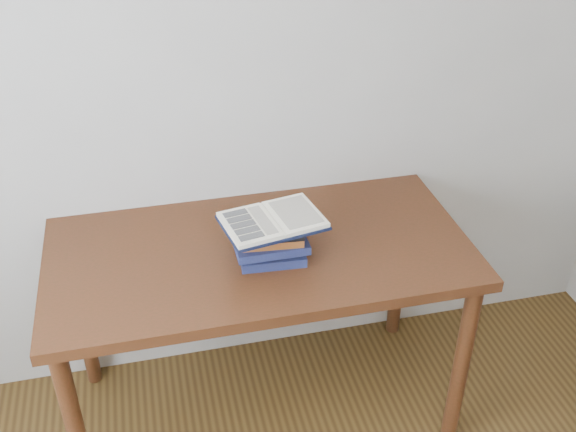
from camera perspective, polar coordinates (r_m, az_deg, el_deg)
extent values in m
cube|color=#ADAAA4|center=(2.43, -7.09, 11.70)|extent=(3.50, 0.04, 2.60)
cube|color=#4B2212|center=(2.37, -2.40, -3.15)|extent=(1.48, 0.74, 0.04)
cylinder|color=#4B2212|center=(2.60, 14.46, -12.06)|extent=(0.06, 0.06, 0.75)
cylinder|color=#4B2212|center=(2.86, -17.12, -7.76)|extent=(0.06, 0.06, 0.75)
cylinder|color=#4B2212|center=(3.02, 9.40, -4.11)|extent=(0.06, 0.06, 0.75)
cube|color=#171A47|center=(2.31, -1.43, -3.12)|extent=(0.23, 0.18, 0.03)
cube|color=#A28153|center=(2.29, -2.03, -2.58)|extent=(0.19, 0.13, 0.03)
cube|color=#171A47|center=(2.25, -1.50, -2.31)|extent=(0.24, 0.16, 0.03)
cube|color=#9E5523|center=(2.24, -1.60, -1.60)|extent=(0.23, 0.16, 0.03)
cube|color=black|center=(2.22, -1.50, -1.00)|extent=(0.22, 0.16, 0.03)
cube|color=black|center=(2.21, -1.31, -0.56)|extent=(0.36, 0.28, 0.01)
cube|color=white|center=(2.18, -3.28, -0.78)|extent=(0.19, 0.24, 0.01)
cube|color=white|center=(2.23, 0.59, 0.15)|extent=(0.19, 0.24, 0.01)
cylinder|color=white|center=(2.21, -1.32, -0.34)|extent=(0.05, 0.21, 0.01)
cube|color=black|center=(2.23, -4.49, 0.24)|extent=(0.08, 0.04, 0.00)
cube|color=black|center=(2.20, -4.16, -0.23)|extent=(0.08, 0.04, 0.00)
cube|color=black|center=(2.17, -3.82, -0.72)|extent=(0.08, 0.04, 0.00)
cube|color=black|center=(2.14, -3.47, -1.21)|extent=(0.08, 0.04, 0.00)
cube|color=black|center=(2.11, -3.11, -1.72)|extent=(0.08, 0.04, 0.00)
cube|color=beige|center=(2.19, -2.15, -0.33)|extent=(0.07, 0.18, 0.00)
cube|color=beige|center=(2.23, 0.67, 0.35)|extent=(0.15, 0.20, 0.00)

